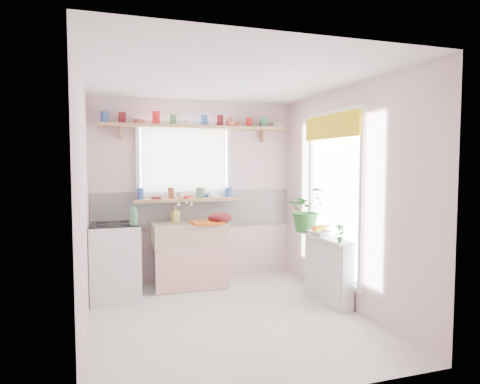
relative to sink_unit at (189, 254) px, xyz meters
name	(u,v)px	position (x,y,z in m)	size (l,w,h in m)	color
room	(258,184)	(0.81, -0.43, 0.94)	(3.20, 3.20, 3.20)	silver
sink_unit	(189,254)	(0.00, 0.00, 0.00)	(0.95, 0.65, 1.11)	white
cooker	(115,261)	(-0.95, -0.24, 0.03)	(0.58, 0.58, 0.93)	white
radiator_ledge	(328,268)	(1.45, -1.09, -0.03)	(0.22, 0.95, 0.78)	white
windowsill	(186,200)	(0.00, 0.19, 0.71)	(1.40, 0.22, 0.04)	tan
pine_shelf	(197,127)	(0.15, 0.18, 1.69)	(2.52, 0.24, 0.04)	tan
shelf_crockery	(193,121)	(0.11, 0.18, 1.76)	(2.47, 0.11, 0.12)	#3359A5
sill_crockery	(185,194)	(-0.02, 0.19, 0.78)	(1.35, 0.11, 0.12)	#3359A5
dish_tray	(207,223)	(0.20, -0.19, 0.44)	(0.39, 0.29, 0.04)	orange
colander	(220,218)	(0.37, -0.18, 0.49)	(0.33, 0.33, 0.15)	#540E12
jade_plant	(306,209)	(1.36, -0.69, 0.62)	(0.51, 0.44, 0.56)	#2D6D2B
fruit_bowl	(319,233)	(1.36, -1.04, 0.38)	(0.26, 0.26, 0.06)	silver
herb_pot	(340,233)	(1.36, -1.49, 0.45)	(0.11, 0.08, 0.21)	#2C6026
soap_bottle_sink	(175,213)	(-0.14, 0.21, 0.52)	(0.09, 0.10, 0.21)	#DDD062
sill_cup	(180,195)	(-0.09, 0.13, 0.77)	(0.11, 0.11, 0.09)	beige
sill_bowl	(202,195)	(0.24, 0.25, 0.76)	(0.18, 0.18, 0.05)	#345BAA
shelf_vase	(230,121)	(0.61, 0.12, 1.78)	(0.13, 0.13, 0.14)	#B75738
cooker_bottle	(133,214)	(-0.74, -0.46, 0.62)	(0.10, 0.10, 0.27)	#3C7950
fruit	(320,228)	(1.37, -1.04, 0.43)	(0.20, 0.14, 0.10)	orange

